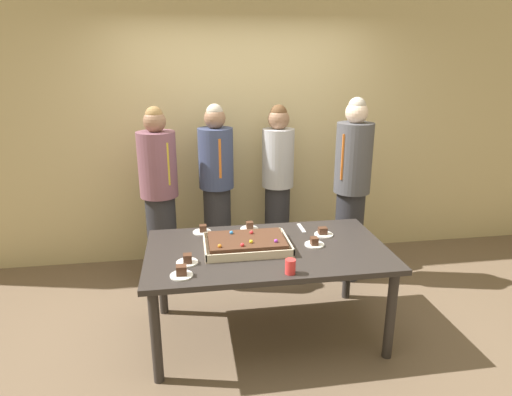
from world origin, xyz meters
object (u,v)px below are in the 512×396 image
at_px(plated_slice_center_back, 314,243).
at_px(person_striped_tie_right, 352,188).
at_px(person_serving_front, 217,188).
at_px(sheet_cake, 247,243).
at_px(plated_slice_near_left, 323,233).
at_px(plated_slice_near_right, 181,273).
at_px(plated_slice_far_right, 203,230).
at_px(drink_cup_nearest, 290,267).
at_px(plated_slice_far_left, 187,260).
at_px(cake_server_utensil, 301,228).
at_px(person_far_right_suit, 160,195).
at_px(plated_slice_center_front, 249,227).
at_px(person_green_shirt_behind, 278,183).
at_px(party_table, 267,258).

height_order(plated_slice_center_back, person_striped_tie_right, person_striped_tie_right).
bearing_deg(person_serving_front, sheet_cake, -0.01).
bearing_deg(person_striped_tie_right, plated_slice_near_left, 18.03).
bearing_deg(plated_slice_near_right, plated_slice_far_right, 77.37).
xyz_separation_m(plated_slice_near_right, drink_cup_nearest, (0.71, -0.08, 0.03)).
xyz_separation_m(plated_slice_far_left, drink_cup_nearest, (0.67, -0.26, 0.03)).
bearing_deg(plated_slice_near_left, sheet_cake, -165.98).
distance_m(plated_slice_near_left, person_serving_front, 1.26).
xyz_separation_m(sheet_cake, cake_server_utensil, (0.51, 0.33, -0.03)).
distance_m(plated_slice_near_left, person_far_right_suit, 1.57).
distance_m(plated_slice_center_front, person_green_shirt_behind, 0.95).
distance_m(party_table, person_striped_tie_right, 1.29).
relative_size(plated_slice_near_left, person_green_shirt_behind, 0.09).
height_order(drink_cup_nearest, person_far_right_suit, person_far_right_suit).
distance_m(sheet_cake, drink_cup_nearest, 0.50).
bearing_deg(person_serving_front, person_far_right_suit, -82.62).
height_order(plated_slice_far_left, plated_slice_center_back, plated_slice_far_left).
height_order(plated_slice_near_left, plated_slice_far_right, plated_slice_far_right).
bearing_deg(person_serving_front, plated_slice_near_left, 31.71).
relative_size(drink_cup_nearest, person_striped_tie_right, 0.06).
bearing_deg(person_far_right_suit, person_striped_tie_right, 49.20).
xyz_separation_m(sheet_cake, plated_slice_near_left, (0.64, 0.16, -0.02)).
bearing_deg(sheet_cake, person_green_shirt_behind, 68.30).
bearing_deg(person_serving_front, person_green_shirt_behind, 91.22).
xyz_separation_m(plated_slice_far_right, person_striped_tie_right, (1.42, 0.43, 0.17)).
bearing_deg(person_far_right_suit, plated_slice_far_left, -22.80).
relative_size(plated_slice_near_left, person_serving_front, 0.09).
height_order(person_green_shirt_behind, person_far_right_suit, person_far_right_suit).
relative_size(plated_slice_near_right, plated_slice_far_left, 1.00).
distance_m(plated_slice_center_back, person_green_shirt_behind, 1.26).
relative_size(plated_slice_near_left, person_far_right_suit, 0.09).
bearing_deg(party_table, plated_slice_center_back, -0.70).
bearing_deg(drink_cup_nearest, person_green_shirt_behind, 81.16).
bearing_deg(plated_slice_far_left, plated_slice_near_right, -102.07).
bearing_deg(party_table, plated_slice_near_left, 20.63).
height_order(party_table, plated_slice_center_front, plated_slice_center_front).
bearing_deg(plated_slice_far_left, plated_slice_center_back, 9.61).
distance_m(sheet_cake, person_far_right_suit, 1.21).
xyz_separation_m(plated_slice_near_right, person_serving_front, (0.34, 1.51, 0.13)).
relative_size(party_table, plated_slice_near_left, 11.93).
distance_m(plated_slice_far_left, person_striped_tie_right, 1.84).
height_order(plated_slice_far_left, drink_cup_nearest, drink_cup_nearest).
xyz_separation_m(drink_cup_nearest, person_striped_tie_right, (0.88, 1.24, 0.14)).
bearing_deg(person_far_right_suit, sheet_cake, -0.01).
xyz_separation_m(sheet_cake, drink_cup_nearest, (0.23, -0.45, 0.01)).
xyz_separation_m(plated_slice_center_back, person_striped_tie_right, (0.60, 0.82, 0.17)).
distance_m(person_serving_front, person_striped_tie_right, 1.30).
xyz_separation_m(plated_slice_near_right, person_green_shirt_behind, (0.97, 1.60, 0.12)).
distance_m(party_table, plated_slice_far_left, 0.62).
xyz_separation_m(party_table, person_serving_front, (-0.29, 1.16, 0.23)).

